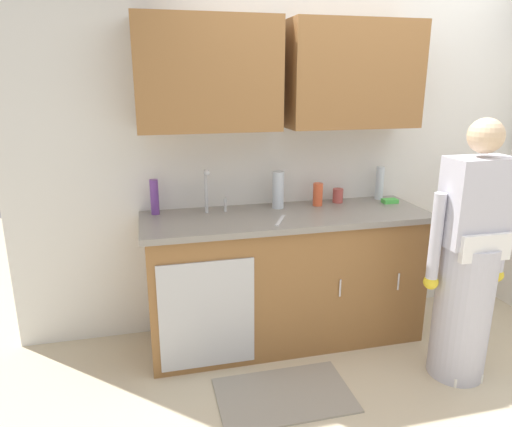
# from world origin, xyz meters

# --- Properties ---
(ground_plane) EXTENTS (9.00, 9.00, 0.00)m
(ground_plane) POSITION_xyz_m (0.00, 0.00, 0.00)
(ground_plane) COLOR beige
(kitchen_wall_with_uppers) EXTENTS (4.80, 0.44, 2.70)m
(kitchen_wall_with_uppers) POSITION_xyz_m (-0.14, 0.99, 1.48)
(kitchen_wall_with_uppers) COLOR silver
(kitchen_wall_with_uppers) RESTS_ON ground
(counter_cabinet) EXTENTS (1.90, 0.62, 0.90)m
(counter_cabinet) POSITION_xyz_m (-0.55, 0.70, 0.45)
(counter_cabinet) COLOR brown
(counter_cabinet) RESTS_ON ground
(countertop) EXTENTS (1.96, 0.66, 0.04)m
(countertop) POSITION_xyz_m (-0.55, 0.70, 0.92)
(countertop) COLOR gray
(countertop) RESTS_ON counter_cabinet
(sink) EXTENTS (0.50, 0.36, 0.35)m
(sink) POSITION_xyz_m (-1.04, 0.71, 0.93)
(sink) COLOR #B7BABF
(sink) RESTS_ON counter_cabinet
(person_at_sink) EXTENTS (0.55, 0.34, 1.62)m
(person_at_sink) POSITION_xyz_m (0.39, 0.01, 0.69)
(person_at_sink) COLOR white
(person_at_sink) RESTS_ON ground
(floor_mat) EXTENTS (0.80, 0.50, 0.01)m
(floor_mat) POSITION_xyz_m (-0.75, 0.05, 0.01)
(floor_mat) COLOR gray
(floor_mat) RESTS_ON ground
(bottle_water_short) EXTENTS (0.08, 0.08, 0.26)m
(bottle_water_short) POSITION_xyz_m (-0.56, 0.86, 1.07)
(bottle_water_short) COLOR silver
(bottle_water_short) RESTS_ON countertop
(bottle_cleaner_spray) EXTENTS (0.06, 0.06, 0.24)m
(bottle_cleaner_spray) POSITION_xyz_m (-1.42, 0.90, 1.06)
(bottle_cleaner_spray) COLOR #66388C
(bottle_cleaner_spray) RESTS_ON countertop
(bottle_dish_liquid) EXTENTS (0.06, 0.06, 0.25)m
(bottle_dish_liquid) POSITION_xyz_m (0.26, 0.92, 1.07)
(bottle_dish_liquid) COLOR silver
(bottle_dish_liquid) RESTS_ON countertop
(bottle_soap) EXTENTS (0.07, 0.07, 0.17)m
(bottle_soap) POSITION_xyz_m (-0.27, 0.85, 1.02)
(bottle_soap) COLOR #E05933
(bottle_soap) RESTS_ON countertop
(cup_by_sink) EXTENTS (0.08, 0.08, 0.10)m
(cup_by_sink) POSITION_xyz_m (-0.09, 0.90, 0.99)
(cup_by_sink) COLOR #B24C47
(cup_by_sink) RESTS_ON countertop
(knife_on_counter) EXTENTS (0.13, 0.22, 0.01)m
(knife_on_counter) POSITION_xyz_m (-0.64, 0.55, 0.94)
(knife_on_counter) COLOR silver
(knife_on_counter) RESTS_ON countertop
(sponge) EXTENTS (0.11, 0.07, 0.03)m
(sponge) POSITION_xyz_m (0.28, 0.79, 0.96)
(sponge) COLOR #4CBF4C
(sponge) RESTS_ON countertop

